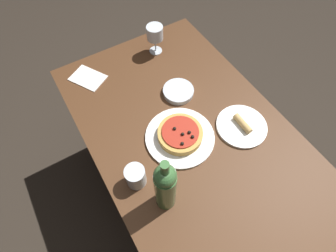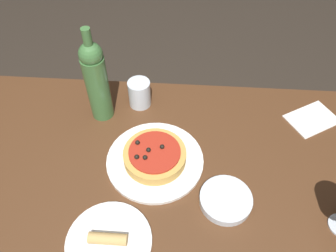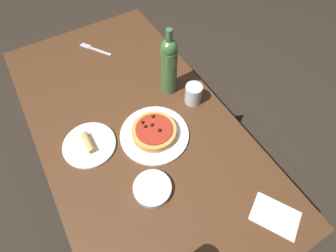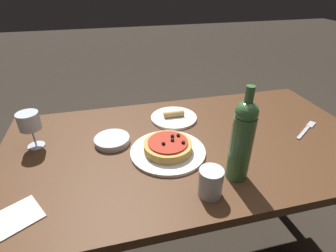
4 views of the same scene
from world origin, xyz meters
The scene contains 8 objects.
dining_table centered at (0.00, 0.00, 0.67)m, with size 1.49×0.80×0.76m.
dinner_plate centered at (-0.10, -0.05, 0.77)m, with size 0.29×0.29×0.01m.
pizza centered at (-0.10, -0.05, 0.79)m, with size 0.18×0.18×0.05m.
wine_bottle centered at (0.09, -0.23, 0.91)m, with size 0.07×0.07×0.33m.
water_cup centered at (-0.03, -0.29, 0.81)m, with size 0.08×0.08×0.09m.
side_bowl centered at (-0.31, 0.07, 0.77)m, with size 0.14×0.14×0.02m.
side_plate centered at (-0.01, 0.20, 0.77)m, with size 0.22×0.22×0.04m.
paper_napkin centered at (-0.61, -0.25, 0.76)m, with size 0.19×0.18×0.00m.
Camera 2 is at (-0.18, 0.51, 1.57)m, focal length 35.00 mm.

